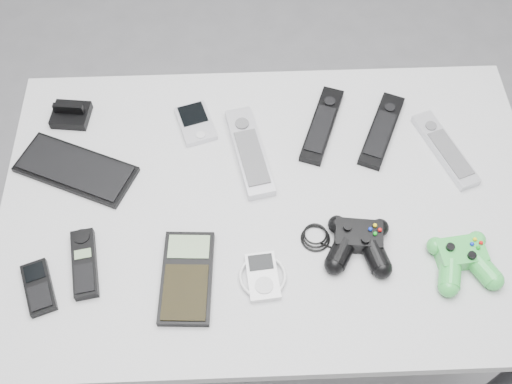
{
  "coord_description": "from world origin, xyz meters",
  "views": [
    {
      "loc": [
        0.04,
        -0.62,
        1.77
      ],
      "look_at": [
        0.07,
        0.02,
        0.76
      ],
      "focal_mm": 42.0,
      "sensor_mm": 36.0,
      "label": 1
    }
  ],
  "objects_px": {
    "pda_keyboard": "(76,169)",
    "remote_silver_a": "(249,151)",
    "remote_black_b": "(382,130)",
    "remote_silver_b": "(445,149)",
    "desk": "(271,216)",
    "pda": "(196,123)",
    "remote_black_a": "(322,124)",
    "mobile_phone": "(38,287)",
    "calculator": "(187,277)",
    "mp3_player": "(263,276)",
    "cordless_handset": "(84,263)",
    "controller_black": "(359,242)",
    "controller_green": "(463,259)"
  },
  "relations": [
    {
      "from": "desk",
      "to": "cordless_handset",
      "type": "height_order",
      "value": "cordless_handset"
    },
    {
      "from": "pda",
      "to": "remote_silver_a",
      "type": "bearing_deg",
      "value": -53.01
    },
    {
      "from": "pda",
      "to": "remote_silver_b",
      "type": "bearing_deg",
      "value": -26.85
    },
    {
      "from": "desk",
      "to": "mp3_player",
      "type": "distance_m",
      "value": 0.19
    },
    {
      "from": "remote_black_a",
      "to": "controller_black",
      "type": "xyz_separation_m",
      "value": [
        0.04,
        -0.3,
        0.01
      ]
    },
    {
      "from": "remote_silver_b",
      "to": "mp3_player",
      "type": "xyz_separation_m",
      "value": [
        -0.4,
        -0.28,
        -0.0
      ]
    },
    {
      "from": "mobile_phone",
      "to": "mp3_player",
      "type": "xyz_separation_m",
      "value": [
        0.42,
        0.01,
        -0.0
      ]
    },
    {
      "from": "remote_black_b",
      "to": "remote_black_a",
      "type": "bearing_deg",
      "value": -164.14
    },
    {
      "from": "pda_keyboard",
      "to": "cordless_handset",
      "type": "height_order",
      "value": "cordless_handset"
    },
    {
      "from": "remote_black_b",
      "to": "controller_green",
      "type": "bearing_deg",
      "value": -47.74
    },
    {
      "from": "remote_black_b",
      "to": "calculator",
      "type": "bearing_deg",
      "value": -117.05
    },
    {
      "from": "remote_silver_b",
      "to": "calculator",
      "type": "xyz_separation_m",
      "value": [
        -0.54,
        -0.28,
        -0.0
      ]
    },
    {
      "from": "remote_silver_b",
      "to": "cordless_handset",
      "type": "bearing_deg",
      "value": 177.9
    },
    {
      "from": "pda_keyboard",
      "to": "remote_black_a",
      "type": "relative_size",
      "value": 1.19
    },
    {
      "from": "desk",
      "to": "calculator",
      "type": "height_order",
      "value": "calculator"
    },
    {
      "from": "remote_black_b",
      "to": "mobile_phone",
      "type": "bearing_deg",
      "value": -129.29
    },
    {
      "from": "mobile_phone",
      "to": "controller_black",
      "type": "distance_m",
      "value": 0.6
    },
    {
      "from": "mobile_phone",
      "to": "cordless_handset",
      "type": "height_order",
      "value": "cordless_handset"
    },
    {
      "from": "remote_black_b",
      "to": "desk",
      "type": "bearing_deg",
      "value": -121.99
    },
    {
      "from": "pda_keyboard",
      "to": "remote_silver_a",
      "type": "height_order",
      "value": "remote_silver_a"
    },
    {
      "from": "cordless_handset",
      "to": "desk",
      "type": "bearing_deg",
      "value": 10.19
    },
    {
      "from": "calculator",
      "to": "controller_black",
      "type": "height_order",
      "value": "controller_black"
    },
    {
      "from": "remote_black_a",
      "to": "calculator",
      "type": "relative_size",
      "value": 1.12
    },
    {
      "from": "controller_green",
      "to": "cordless_handset",
      "type": "bearing_deg",
      "value": 171.32
    },
    {
      "from": "mp3_player",
      "to": "controller_green",
      "type": "relative_size",
      "value": 0.72
    },
    {
      "from": "remote_black_b",
      "to": "controller_black",
      "type": "height_order",
      "value": "controller_black"
    },
    {
      "from": "pda",
      "to": "cordless_handset",
      "type": "height_order",
      "value": "cordless_handset"
    },
    {
      "from": "pda_keyboard",
      "to": "mp3_player",
      "type": "relative_size",
      "value": 2.59
    },
    {
      "from": "desk",
      "to": "pda",
      "type": "xyz_separation_m",
      "value": [
        -0.16,
        0.2,
        0.07
      ]
    },
    {
      "from": "desk",
      "to": "pda_keyboard",
      "type": "xyz_separation_m",
      "value": [
        -0.41,
        0.09,
        0.07
      ]
    },
    {
      "from": "remote_black_b",
      "to": "mobile_phone",
      "type": "distance_m",
      "value": 0.77
    },
    {
      "from": "remote_black_b",
      "to": "remote_silver_b",
      "type": "height_order",
      "value": "same"
    },
    {
      "from": "desk",
      "to": "controller_black",
      "type": "height_order",
      "value": "controller_black"
    },
    {
      "from": "mobile_phone",
      "to": "calculator",
      "type": "distance_m",
      "value": 0.27
    },
    {
      "from": "controller_black",
      "to": "pda_keyboard",
      "type": "bearing_deg",
      "value": 167.98
    },
    {
      "from": "calculator",
      "to": "mp3_player",
      "type": "xyz_separation_m",
      "value": [
        0.14,
        -0.0,
        -0.0
      ]
    },
    {
      "from": "remote_silver_a",
      "to": "pda",
      "type": "bearing_deg",
      "value": 132.35
    },
    {
      "from": "remote_silver_a",
      "to": "mp3_player",
      "type": "distance_m",
      "value": 0.29
    },
    {
      "from": "mobile_phone",
      "to": "remote_black_a",
      "type": "bearing_deg",
      "value": 13.01
    },
    {
      "from": "remote_black_b",
      "to": "remote_silver_b",
      "type": "bearing_deg",
      "value": 0.33
    },
    {
      "from": "cordless_handset",
      "to": "calculator",
      "type": "bearing_deg",
      "value": -20.09
    },
    {
      "from": "pda_keyboard",
      "to": "mobile_phone",
      "type": "height_order",
      "value": "mobile_phone"
    },
    {
      "from": "remote_black_a",
      "to": "desk",
      "type": "bearing_deg",
      "value": -102.67
    },
    {
      "from": "remote_black_a",
      "to": "remote_black_b",
      "type": "height_order",
      "value": "remote_black_a"
    },
    {
      "from": "desk",
      "to": "remote_black_b",
      "type": "height_order",
      "value": "remote_black_b"
    },
    {
      "from": "mobile_phone",
      "to": "cordless_handset",
      "type": "xyz_separation_m",
      "value": [
        0.08,
        0.04,
        0.0
      ]
    },
    {
      "from": "pda_keyboard",
      "to": "remote_silver_b",
      "type": "relative_size",
      "value": 1.22
    },
    {
      "from": "remote_silver_a",
      "to": "mobile_phone",
      "type": "distance_m",
      "value": 0.5
    },
    {
      "from": "calculator",
      "to": "controller_black",
      "type": "bearing_deg",
      "value": 12.66
    },
    {
      "from": "remote_silver_a",
      "to": "mp3_player",
      "type": "relative_size",
      "value": 2.4
    }
  ]
}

